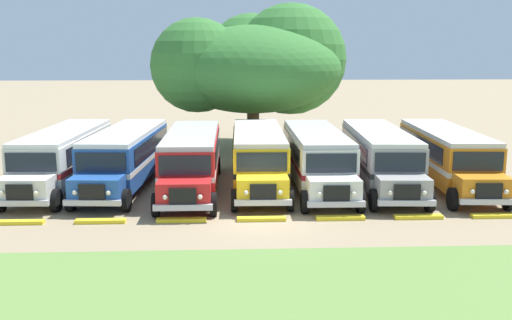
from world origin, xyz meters
name	(u,v)px	position (x,y,z in m)	size (l,w,h in m)	color
ground_plane	(261,218)	(0.00, 0.00, 0.00)	(220.00, 220.00, 0.00)	#937F60
foreground_grass_strip	(276,299)	(0.00, -7.85, 0.00)	(80.00, 8.16, 0.01)	olive
parked_bus_slot_0	(64,155)	(-9.72, 6.28, 1.58)	(3.07, 10.89, 2.82)	silver
parked_bus_slot_1	(126,155)	(-6.58, 6.18, 1.58)	(3.33, 10.94, 2.82)	#23519E
parked_bus_slot_2	(192,157)	(-3.15, 5.30, 1.58)	(2.71, 10.84, 2.82)	red
parked_bus_slot_3	(258,155)	(0.19, 5.90, 1.58)	(2.82, 10.86, 2.82)	yellow
parked_bus_slot_4	(317,156)	(3.13, 5.52, 1.58)	(2.73, 10.85, 2.82)	silver
parked_bus_slot_5	(380,155)	(6.37, 5.56, 1.58)	(3.19, 10.91, 2.82)	#9E9993
parked_bus_slot_6	(446,154)	(9.84, 5.60, 1.58)	(3.20, 10.91, 2.82)	orange
curb_wheelstop_0	(18,222)	(-9.74, -0.41, 0.07)	(2.00, 0.36, 0.15)	yellow
curb_wheelstop_1	(100,221)	(-6.49, -0.41, 0.07)	(2.00, 0.36, 0.15)	yellow
curb_wheelstop_2	(181,220)	(-3.25, -0.41, 0.07)	(2.00, 0.36, 0.15)	yellow
curb_wheelstop_3	(261,219)	(0.00, -0.41, 0.07)	(2.00, 0.36, 0.15)	yellow
curb_wheelstop_4	(340,218)	(3.25, -0.41, 0.07)	(2.00, 0.36, 0.15)	yellow
curb_wheelstop_5	(418,217)	(6.49, -0.41, 0.07)	(2.00, 0.36, 0.15)	yellow
curb_wheelstop_6	(495,216)	(9.74, -0.41, 0.07)	(2.00, 0.36, 0.15)	yellow
broad_shade_tree	(256,64)	(0.56, 17.14, 5.86)	(13.32, 12.24, 10.05)	brown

